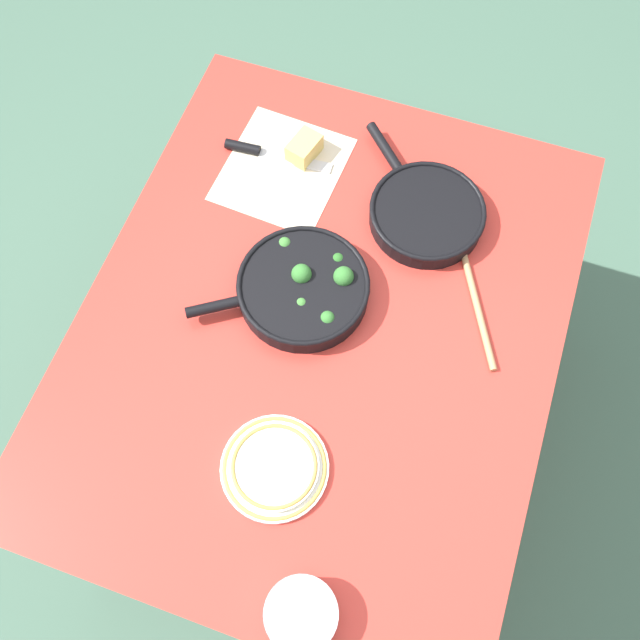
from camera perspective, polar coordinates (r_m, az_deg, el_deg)
The scene contains 10 objects.
ground_plane at distance 2.22m, azimuth 0.00°, elevation -8.07°, with size 14.00×14.00×0.00m, color #476B56.
dining_table_red at distance 1.59m, azimuth 0.00°, elevation -1.39°, with size 1.26×1.00×0.75m.
skillet_broccoli at distance 1.52m, azimuth -1.40°, elevation 2.60°, with size 0.29×0.36×0.07m.
skillet_eggs at distance 1.64m, azimuth 8.48°, elevation 8.46°, with size 0.33×0.33×0.05m.
wooden_spoon at distance 1.60m, azimuth 11.66°, elevation 4.26°, with size 0.37×0.21×0.02m.
parchment_sheet at distance 1.72m, azimuth -3.00°, elevation 11.97°, with size 0.31×0.28×0.00m.
grater_knife at distance 1.74m, azimuth -4.61°, elevation 13.23°, with size 0.04×0.26×0.02m.
cheese_block at distance 1.72m, azimuth -1.27°, elevation 13.57°, with size 0.09×0.08×0.05m.
dinner_plate_stack at distance 1.41m, azimuth -3.67°, elevation -11.68°, with size 0.21×0.21×0.03m.
prep_bowl_steel at distance 1.36m, azimuth -1.50°, elevation -22.48°, with size 0.13×0.13×0.06m.
Camera 1 is at (0.58, 0.20, 2.14)m, focal length 40.00 mm.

